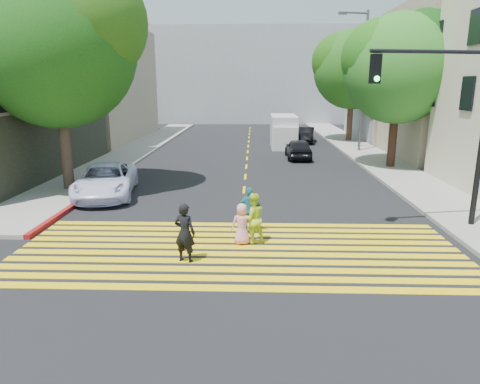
{
  "coord_description": "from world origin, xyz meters",
  "views": [
    {
      "loc": [
        0.45,
        -10.82,
        4.87
      ],
      "look_at": [
        0.0,
        3.0,
        1.4
      ],
      "focal_mm": 32.0,
      "sensor_mm": 36.0,
      "label": 1
    }
  ],
  "objects_px": {
    "pedestrian_man": "(185,233)",
    "traffic_signal": "(454,110)",
    "pedestrian_child": "(242,224)",
    "silver_car": "(286,131)",
    "tree_right_near": "(401,63)",
    "white_van": "(284,132)",
    "pedestrian_extra": "(250,210)",
    "tree_left": "(57,39)",
    "tree_right_far": "(354,65)",
    "white_sedan": "(106,180)",
    "dark_car_near": "(298,149)",
    "pedestrian_woman": "(253,218)",
    "dark_car_parked": "(306,135)"
  },
  "relations": [
    {
      "from": "tree_right_far",
      "to": "white_sedan",
      "type": "xyz_separation_m",
      "value": [
        -15.05,
        -19.47,
        -5.77
      ]
    },
    {
      "from": "tree_left",
      "to": "dark_car_near",
      "type": "relative_size",
      "value": 2.54
    },
    {
      "from": "pedestrian_extra",
      "to": "dark_car_parked",
      "type": "height_order",
      "value": "pedestrian_extra"
    },
    {
      "from": "dark_car_near",
      "to": "white_van",
      "type": "relative_size",
      "value": 0.75
    },
    {
      "from": "pedestrian_man",
      "to": "silver_car",
      "type": "height_order",
      "value": "pedestrian_man"
    },
    {
      "from": "pedestrian_man",
      "to": "pedestrian_woman",
      "type": "relative_size",
      "value": 1.05
    },
    {
      "from": "pedestrian_man",
      "to": "pedestrian_child",
      "type": "bearing_deg",
      "value": -119.12
    },
    {
      "from": "traffic_signal",
      "to": "pedestrian_man",
      "type": "bearing_deg",
      "value": -171.06
    },
    {
      "from": "pedestrian_extra",
      "to": "traffic_signal",
      "type": "xyz_separation_m",
      "value": [
        6.6,
        0.45,
        3.29
      ]
    },
    {
      "from": "dark_car_parked",
      "to": "pedestrian_child",
      "type": "bearing_deg",
      "value": -92.08
    },
    {
      "from": "pedestrian_woman",
      "to": "white_van",
      "type": "distance_m",
      "value": 21.92
    },
    {
      "from": "pedestrian_woman",
      "to": "dark_car_parked",
      "type": "height_order",
      "value": "pedestrian_woman"
    },
    {
      "from": "pedestrian_man",
      "to": "dark_car_parked",
      "type": "bearing_deg",
      "value": -85.36
    },
    {
      "from": "white_sedan",
      "to": "dark_car_near",
      "type": "height_order",
      "value": "white_sedan"
    },
    {
      "from": "pedestrian_woman",
      "to": "pedestrian_extra",
      "type": "bearing_deg",
      "value": -104.25
    },
    {
      "from": "silver_car",
      "to": "dark_car_near",
      "type": "bearing_deg",
      "value": 94.89
    },
    {
      "from": "dark_car_near",
      "to": "traffic_signal",
      "type": "xyz_separation_m",
      "value": [
        3.46,
        -14.62,
        3.39
      ]
    },
    {
      "from": "pedestrian_woman",
      "to": "dark_car_near",
      "type": "xyz_separation_m",
      "value": [
        3.04,
        16.09,
        -0.13
      ]
    },
    {
      "from": "pedestrian_extra",
      "to": "traffic_signal",
      "type": "relative_size",
      "value": 0.25
    },
    {
      "from": "pedestrian_woman",
      "to": "white_sedan",
      "type": "height_order",
      "value": "pedestrian_woman"
    },
    {
      "from": "tree_left",
      "to": "silver_car",
      "type": "height_order",
      "value": "tree_left"
    },
    {
      "from": "tree_left",
      "to": "pedestrian_extra",
      "type": "bearing_deg",
      "value": -33.35
    },
    {
      "from": "tree_right_far",
      "to": "dark_car_parked",
      "type": "xyz_separation_m",
      "value": [
        -3.93,
        -0.63,
        -5.84
      ]
    },
    {
      "from": "pedestrian_child",
      "to": "white_sedan",
      "type": "bearing_deg",
      "value": -57.86
    },
    {
      "from": "pedestrian_man",
      "to": "traffic_signal",
      "type": "distance_m",
      "value": 9.48
    },
    {
      "from": "white_sedan",
      "to": "traffic_signal",
      "type": "distance_m",
      "value": 14.15
    },
    {
      "from": "pedestrian_man",
      "to": "pedestrian_extra",
      "type": "height_order",
      "value": "pedestrian_man"
    },
    {
      "from": "tree_left",
      "to": "pedestrian_man",
      "type": "distance_m",
      "value": 12.11
    },
    {
      "from": "dark_car_near",
      "to": "silver_car",
      "type": "height_order",
      "value": "silver_car"
    },
    {
      "from": "tree_right_near",
      "to": "dark_car_near",
      "type": "xyz_separation_m",
      "value": [
        -5.26,
        3.38,
        -5.4
      ]
    },
    {
      "from": "pedestrian_extra",
      "to": "dark_car_near",
      "type": "distance_m",
      "value": 15.4
    },
    {
      "from": "pedestrian_woman",
      "to": "white_sedan",
      "type": "relative_size",
      "value": 0.31
    },
    {
      "from": "tree_left",
      "to": "white_van",
      "type": "height_order",
      "value": "tree_left"
    },
    {
      "from": "pedestrian_man",
      "to": "dark_car_parked",
      "type": "distance_m",
      "value": 26.85
    },
    {
      "from": "silver_car",
      "to": "tree_left",
      "type": "bearing_deg",
      "value": 65.68
    },
    {
      "from": "dark_car_near",
      "to": "pedestrian_man",
      "type": "bearing_deg",
      "value": 74.06
    },
    {
      "from": "pedestrian_child",
      "to": "dark_car_near",
      "type": "xyz_separation_m",
      "value": [
        3.38,
        16.22,
        0.02
      ]
    },
    {
      "from": "pedestrian_extra",
      "to": "white_sedan",
      "type": "height_order",
      "value": "pedestrian_extra"
    },
    {
      "from": "tree_left",
      "to": "white_sedan",
      "type": "bearing_deg",
      "value": -24.62
    },
    {
      "from": "dark_car_near",
      "to": "traffic_signal",
      "type": "height_order",
      "value": "traffic_signal"
    },
    {
      "from": "pedestrian_extra",
      "to": "dark_car_parked",
      "type": "relative_size",
      "value": 0.39
    },
    {
      "from": "tree_left",
      "to": "dark_car_parked",
      "type": "relative_size",
      "value": 2.57
    },
    {
      "from": "tree_right_near",
      "to": "silver_car",
      "type": "bearing_deg",
      "value": 109.7
    },
    {
      "from": "pedestrian_child",
      "to": "white_van",
      "type": "bearing_deg",
      "value": -112.11
    },
    {
      "from": "traffic_signal",
      "to": "pedestrian_child",
      "type": "bearing_deg",
      "value": -177.69
    },
    {
      "from": "pedestrian_child",
      "to": "traffic_signal",
      "type": "bearing_deg",
      "value": 178.17
    },
    {
      "from": "tree_right_near",
      "to": "pedestrian_child",
      "type": "relative_size",
      "value": 6.82
    },
    {
      "from": "silver_car",
      "to": "traffic_signal",
      "type": "bearing_deg",
      "value": 102.53
    },
    {
      "from": "pedestrian_extra",
      "to": "silver_car",
      "type": "xyz_separation_m",
      "value": [
        3.16,
        26.34,
        -0.08
      ]
    },
    {
      "from": "tree_right_near",
      "to": "white_van",
      "type": "xyz_separation_m",
      "value": [
        -5.89,
        9.08,
        -4.9
      ]
    }
  ]
}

